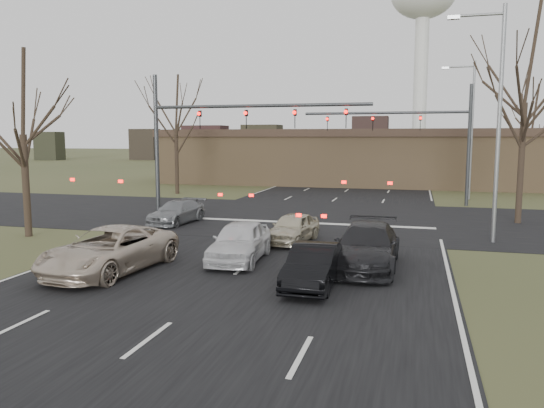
{
  "coord_description": "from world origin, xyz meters",
  "views": [
    {
      "loc": [
        5.69,
        -14.3,
        4.53
      ],
      "look_at": [
        0.4,
        5.13,
        2.0
      ],
      "focal_mm": 35.0,
      "sensor_mm": 36.0,
      "label": 1
    }
  ],
  "objects_px": {
    "streetlight_right_near": "(495,112)",
    "building": "(377,157)",
    "car_silver_suv": "(110,250)",
    "car_grey_ahead": "(177,212)",
    "car_silver_ahead": "(293,228)",
    "car_white_sedan": "(240,241)",
    "mast_arm_far": "(425,130)",
    "car_charcoal_sedan": "(367,246)",
    "water_tower": "(423,5)",
    "streetlight_right_far": "(469,123)",
    "car_black_hatch": "(313,266)",
    "mast_arm_near": "(211,128)"
  },
  "relations": [
    {
      "from": "car_white_sedan",
      "to": "car_silver_ahead",
      "type": "distance_m",
      "value": 4.03
    },
    {
      "from": "mast_arm_near",
      "to": "car_white_sedan",
      "type": "bearing_deg",
      "value": -62.54
    },
    {
      "from": "water_tower",
      "to": "car_grey_ahead",
      "type": "relative_size",
      "value": 10.73
    },
    {
      "from": "car_black_hatch",
      "to": "mast_arm_near",
      "type": "bearing_deg",
      "value": 124.15
    },
    {
      "from": "water_tower",
      "to": "streetlight_right_near",
      "type": "height_order",
      "value": "water_tower"
    },
    {
      "from": "building",
      "to": "car_white_sedan",
      "type": "distance_m",
      "value": 34.25
    },
    {
      "from": "car_silver_ahead",
      "to": "streetlight_right_near",
      "type": "bearing_deg",
      "value": 22.92
    },
    {
      "from": "streetlight_right_far",
      "to": "car_silver_suv",
      "type": "relative_size",
      "value": 1.84
    },
    {
      "from": "mast_arm_near",
      "to": "car_white_sedan",
      "type": "distance_m",
      "value": 11.14
    },
    {
      "from": "car_silver_suv",
      "to": "car_grey_ahead",
      "type": "xyz_separation_m",
      "value": [
        -2.28,
        10.01,
        -0.15
      ]
    },
    {
      "from": "mast_arm_near",
      "to": "mast_arm_far",
      "type": "relative_size",
      "value": 1.09
    },
    {
      "from": "building",
      "to": "water_tower",
      "type": "relative_size",
      "value": 0.95
    },
    {
      "from": "mast_arm_near",
      "to": "mast_arm_far",
      "type": "height_order",
      "value": "same"
    },
    {
      "from": "mast_arm_far",
      "to": "car_charcoal_sedan",
      "type": "height_order",
      "value": "mast_arm_far"
    },
    {
      "from": "streetlight_right_near",
      "to": "car_grey_ahead",
      "type": "distance_m",
      "value": 16.16
    },
    {
      "from": "mast_arm_near",
      "to": "car_grey_ahead",
      "type": "bearing_deg",
      "value": -125.14
    },
    {
      "from": "building",
      "to": "streetlight_right_near",
      "type": "distance_m",
      "value": 28.97
    },
    {
      "from": "car_silver_suv",
      "to": "streetlight_right_far",
      "type": "bearing_deg",
      "value": 68.08
    },
    {
      "from": "car_black_hatch",
      "to": "car_white_sedan",
      "type": "bearing_deg",
      "value": 141.16
    },
    {
      "from": "building",
      "to": "mast_arm_far",
      "type": "relative_size",
      "value": 3.81
    },
    {
      "from": "car_silver_suv",
      "to": "car_silver_ahead",
      "type": "height_order",
      "value": "car_silver_suv"
    },
    {
      "from": "mast_arm_near",
      "to": "car_grey_ahead",
      "type": "height_order",
      "value": "mast_arm_near"
    },
    {
      "from": "car_white_sedan",
      "to": "car_black_hatch",
      "type": "bearing_deg",
      "value": -42.62
    },
    {
      "from": "mast_arm_near",
      "to": "car_charcoal_sedan",
      "type": "bearing_deg",
      "value": -43.63
    },
    {
      "from": "streetlight_right_near",
      "to": "car_white_sedan",
      "type": "bearing_deg",
      "value": -146.79
    },
    {
      "from": "car_black_hatch",
      "to": "car_charcoal_sedan",
      "type": "distance_m",
      "value": 3.12
    },
    {
      "from": "car_charcoal_sedan",
      "to": "car_grey_ahead",
      "type": "distance_m",
      "value": 12.77
    },
    {
      "from": "car_silver_suv",
      "to": "mast_arm_far",
      "type": "bearing_deg",
      "value": 70.27
    },
    {
      "from": "streetlight_right_near",
      "to": "building",
      "type": "bearing_deg",
      "value": 103.69
    },
    {
      "from": "car_silver_suv",
      "to": "car_charcoal_sedan",
      "type": "xyz_separation_m",
      "value": [
        8.33,
        2.91,
        0.0
      ]
    },
    {
      "from": "streetlight_right_near",
      "to": "car_charcoal_sedan",
      "type": "height_order",
      "value": "streetlight_right_near"
    },
    {
      "from": "streetlight_right_far",
      "to": "car_grey_ahead",
      "type": "distance_m",
      "value": 22.91
    },
    {
      "from": "mast_arm_near",
      "to": "car_silver_ahead",
      "type": "xyz_separation_m",
      "value": [
        5.84,
        -5.23,
        -4.43
      ]
    },
    {
      "from": "streetlight_right_far",
      "to": "mast_arm_near",
      "type": "bearing_deg",
      "value": -136.11
    },
    {
      "from": "car_silver_ahead",
      "to": "car_white_sedan",
      "type": "bearing_deg",
      "value": -98.17
    },
    {
      "from": "car_black_hatch",
      "to": "car_silver_ahead",
      "type": "relative_size",
      "value": 1.03
    },
    {
      "from": "mast_arm_far",
      "to": "car_charcoal_sedan",
      "type": "distance_m",
      "value": 19.49
    },
    {
      "from": "streetlight_right_near",
      "to": "streetlight_right_far",
      "type": "height_order",
      "value": "same"
    },
    {
      "from": "mast_arm_far",
      "to": "car_black_hatch",
      "type": "distance_m",
      "value": 22.41
    },
    {
      "from": "streetlight_right_near",
      "to": "car_silver_suv",
      "type": "bearing_deg",
      "value": -145.92
    },
    {
      "from": "building",
      "to": "car_charcoal_sedan",
      "type": "relative_size",
      "value": 8.1
    },
    {
      "from": "mast_arm_near",
      "to": "streetlight_right_near",
      "type": "xyz_separation_m",
      "value": [
        14.05,
        -3.0,
        0.51
      ]
    },
    {
      "from": "building",
      "to": "streetlight_right_near",
      "type": "bearing_deg",
      "value": -76.31
    },
    {
      "from": "car_black_hatch",
      "to": "water_tower",
      "type": "bearing_deg",
      "value": 88.29
    },
    {
      "from": "water_tower",
      "to": "streetlight_right_far",
      "type": "relative_size",
      "value": 4.45
    },
    {
      "from": "mast_arm_far",
      "to": "streetlight_right_near",
      "type": "xyz_separation_m",
      "value": [
        2.64,
        -13.0,
        0.57
      ]
    },
    {
      "from": "mast_arm_near",
      "to": "mast_arm_far",
      "type": "xyz_separation_m",
      "value": [
        11.41,
        10.0,
        -0.06
      ]
    },
    {
      "from": "streetlight_right_far",
      "to": "building",
      "type": "bearing_deg",
      "value": 123.65
    },
    {
      "from": "car_white_sedan",
      "to": "car_silver_ahead",
      "type": "xyz_separation_m",
      "value": [
        1.11,
        3.88,
        -0.1
      ]
    },
    {
      "from": "water_tower",
      "to": "mast_arm_near",
      "type": "xyz_separation_m",
      "value": [
        -11.23,
        -107.0,
        -30.4
      ]
    }
  ]
}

